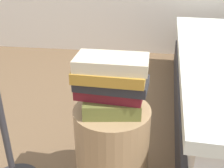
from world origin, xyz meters
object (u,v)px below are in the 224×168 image
Objects in this scene: book_maroon at (111,90)px; book_charcoal at (112,83)px; book_ochre at (110,73)px; book_cream at (112,63)px; side_table at (112,148)px; book_olive at (111,104)px.

book_charcoal reaches higher than book_maroon.
book_maroon is 0.05m from book_charcoal.
book_ochre is (-0.01, 0.00, 0.04)m from book_charcoal.
book_maroon is 0.96× the size of book_cream.
book_cream is (0.01, -0.00, 0.05)m from book_ochre.
side_table is at bearing 36.67° from book_ochre.
book_charcoal is (0.01, -0.02, 0.04)m from book_maroon.
book_olive reaches higher than side_table.
book_charcoal is 1.02× the size of book_ochre.
book_cream is at bearing -22.97° from book_ochre.
book_ochre is at bearing -145.79° from side_table.
book_cream reaches higher than book_olive.
side_table is 1.45× the size of book_charcoal.
book_ochre is (-0.00, 0.01, 0.14)m from book_olive.
side_table is 1.48× the size of book_cream.
book_ochre is at bearing -80.13° from book_maroon.
side_table is at bearing 60.70° from book_olive.
book_maroon is at bearing 111.43° from book_cream.
book_cream is (0.00, 0.00, 0.19)m from book_olive.
book_ochre is (-0.01, -0.00, 0.38)m from side_table.
side_table is 0.30m from book_maroon.
side_table is 0.34m from book_charcoal.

